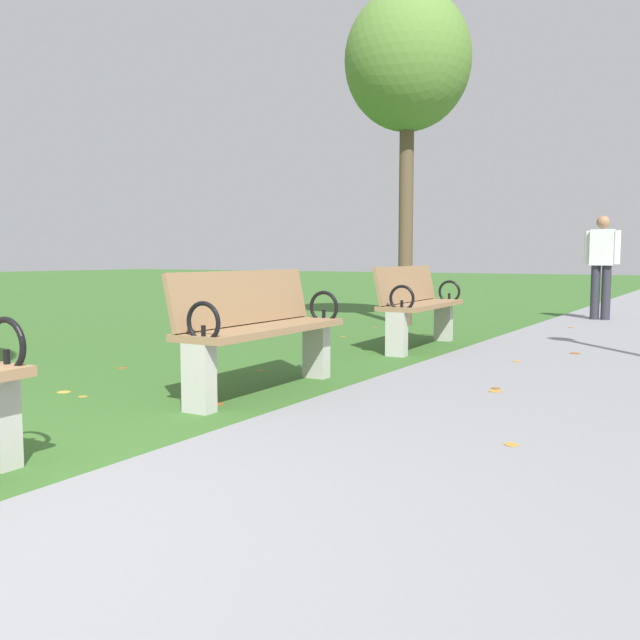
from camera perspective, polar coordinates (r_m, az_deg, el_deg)
The scene contains 5 objects.
park_bench_2 at distance 5.06m, azimuth -5.11°, elevation -0.60°, with size 0.50×1.61×0.90m.
park_bench_3 at distance 7.62m, azimuth 8.16°, elevation 1.34°, with size 0.55×1.62×0.90m.
tree_2 at distance 10.52m, azimuth 7.32°, elevation 20.44°, with size 1.81×1.81×4.80m.
pedestrian_walking at distance 11.59m, azimuth 22.44°, elevation 4.52°, with size 0.53×0.22×1.62m.
scattered_leaves at distance 5.89m, azimuth -2.44°, elevation -4.43°, with size 3.85×10.69×0.02m.
Camera 1 is at (2.49, -1.20, 1.00)m, focal length 38.38 mm.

